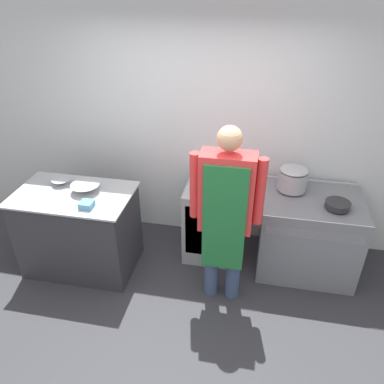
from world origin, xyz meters
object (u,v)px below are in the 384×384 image
Objects in this scene: plastic_tub at (87,205)px; stove at (307,234)px; fridge_unit at (212,218)px; stock_pot at (293,178)px; mixing_bowl at (85,188)px; saute_pan at (338,205)px; person_cook at (226,209)px.

stove is at bearing 16.91° from plastic_tub.
stove is 1.05m from fridge_unit.
plastic_tub is at bearing -157.66° from stock_pot.
stove is at bearing 9.47° from mixing_bowl.
plastic_tub is at bearing -146.33° from fridge_unit.
mixing_bowl is 0.30m from plastic_tub.
stove is 4.15× the size of saute_pan.
plastic_tub reaches higher than stove.
saute_pan is at bearing 5.65° from mixing_bowl.
saute_pan is at bearing -34.12° from stove.
mixing_bowl is at bearing -165.87° from stock_pot.
fridge_unit is at bearing 170.08° from saute_pan.
stock_pot is (1.92, 0.79, 0.06)m from plastic_tub.
saute_pan is (1.24, -0.22, 0.48)m from fridge_unit.
plastic_tub is 0.41× the size of stock_pot.
person_cook reaches higher than plastic_tub.
stove is 0.54m from saute_pan.
person_cook is 14.88× the size of plastic_tub.
saute_pan reaches higher than fridge_unit.
person_cook is 1.46m from mixing_bowl.
person_cook reaches higher than stove.
fridge_unit is 3.01× the size of mixing_bowl.
person_cook is at bearing -129.66° from stock_pot.
saute_pan is at bearing 24.20° from person_cook.
person_cook reaches higher than fridge_unit.
person_cook is 6.27× the size of mixing_bowl.
fridge_unit is 7.15× the size of plastic_tub.
stove is at bearing 35.69° from person_cook.
stove is at bearing 145.88° from saute_pan.
mixing_bowl is at bearing -170.53° from stove.
stock_pot is 0.51m from saute_pan.
fridge_unit is at bearing -176.14° from stock_pot.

